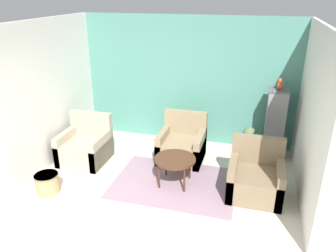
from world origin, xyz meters
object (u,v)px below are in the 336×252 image
at_px(coffee_table, 175,161).
at_px(potted_plant, 249,139).
at_px(armchair_middle, 182,146).
at_px(wicker_basket, 47,183).
at_px(birdcage, 275,125).
at_px(armchair_left, 86,147).
at_px(armchair_right, 255,178).
at_px(parrot, 280,84).

height_order(coffee_table, potted_plant, potted_plant).
distance_m(armchair_middle, wicker_basket, 2.59).
relative_size(coffee_table, birdcage, 0.50).
relative_size(armchair_middle, wicker_basket, 2.25).
bearing_deg(wicker_basket, coffee_table, 22.33).
distance_m(armchair_left, birdcage, 3.75).
xyz_separation_m(coffee_table, armchair_right, (1.35, 0.06, -0.17)).
relative_size(birdcage, potted_plant, 2.20).
relative_size(armchair_middle, potted_plant, 1.41).
bearing_deg(potted_plant, parrot, 14.72).
distance_m(coffee_table, wicker_basket, 2.17).
height_order(armchair_middle, parrot, parrot).
bearing_deg(armchair_right, wicker_basket, -165.29).
relative_size(coffee_table, armchair_left, 0.78).
bearing_deg(potted_plant, armchair_middle, -160.71).
height_order(parrot, wicker_basket, parrot).
height_order(coffee_table, wicker_basket, coffee_table).
bearing_deg(wicker_basket, parrot, 32.50).
relative_size(armchair_right, birdcage, 0.64).
bearing_deg(birdcage, parrot, 90.00).
distance_m(armchair_left, parrot, 3.93).
bearing_deg(parrot, armchair_middle, -161.91).
distance_m(armchair_left, armchair_middle, 1.91).
bearing_deg(potted_plant, armchair_left, -161.93).
bearing_deg(potted_plant, birdcage, 14.51).
height_order(armchair_right, potted_plant, armchair_right).
xyz_separation_m(armchair_middle, birdcage, (1.73, 0.56, 0.41)).
xyz_separation_m(armchair_right, parrot, (0.29, 1.44, 1.23)).
relative_size(parrot, potted_plant, 0.35).
bearing_deg(armchair_left, armchair_right, -5.36).
height_order(birdcage, parrot, parrot).
xyz_separation_m(coffee_table, armchair_left, (-1.92, 0.37, -0.17)).
bearing_deg(coffee_table, armchair_middle, 95.65).
bearing_deg(parrot, potted_plant, -165.28).
height_order(armchair_right, armchair_middle, same).
bearing_deg(armchair_middle, armchair_left, -162.80).
xyz_separation_m(parrot, wicker_basket, (-3.63, -2.32, -1.35)).
relative_size(armchair_left, wicker_basket, 2.25).
distance_m(birdcage, wicker_basket, 4.34).
height_order(armchair_middle, potted_plant, armchair_middle).
bearing_deg(birdcage, potted_plant, -165.49).
relative_size(coffee_table, parrot, 3.17).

